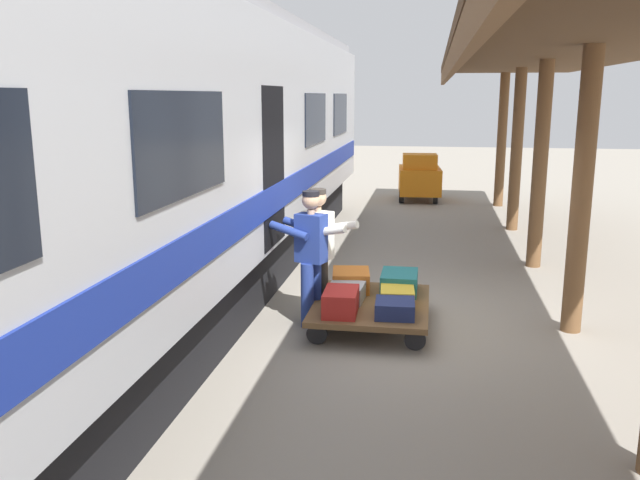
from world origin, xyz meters
The scene contains 13 objects.
ground_plane centered at (0.00, 0.00, 0.00)m, with size 60.00×60.00×0.00m, color gray.
platform_canopy centered at (-1.91, 0.00, 3.27)m, with size 3.20×19.89×3.56m.
train_car centered at (3.25, 0.00, 2.06)m, with size 3.02×17.38×4.00m.
luggage_cart centered at (0.47, 0.24, 0.27)m, with size 1.41×1.79×0.31m.
suitcase_orange_carryall centered at (0.79, -0.25, 0.44)m, with size 0.48×0.56×0.26m, color #CC6B23.
suitcase_yellow_case centered at (0.15, 0.24, 0.42)m, with size 0.41×0.54×0.20m, color gold.
suitcase_teal_softside centered at (0.15, -0.25, 0.45)m, with size 0.47×0.64×0.26m, color #1E666B.
suitcase_gray_aluminum centered at (0.79, 0.24, 0.42)m, with size 0.43×0.47×0.21m, color #9EA0A5.
suitcase_red_plastic centered at (0.79, 0.74, 0.46)m, with size 0.39×0.59×0.28m, color #AD231E.
suitcase_navy_fabric centered at (0.15, 0.74, 0.41)m, with size 0.45×0.46×0.19m, color navy.
porter_in_overalls centered at (1.24, 0.31, 0.93)m, with size 0.73×0.57×1.70m.
porter_by_door centered at (1.15, 0.13, 0.93)m, with size 0.74×0.59×1.70m.
baggage_tug centered at (0.10, -10.12, 0.63)m, with size 1.22×1.77×1.30m.
Camera 1 is at (-0.21, 8.12, 2.84)m, focal length 37.10 mm.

